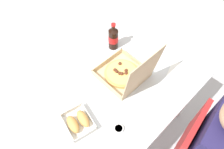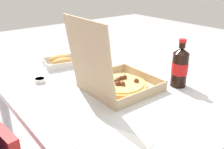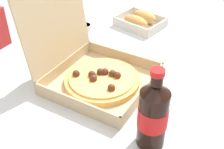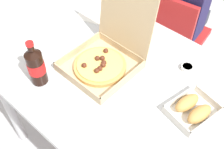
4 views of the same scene
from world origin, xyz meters
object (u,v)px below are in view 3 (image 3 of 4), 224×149
(bread_side_box, at_px, (140,20))
(dipping_sauce_cup, at_px, (85,27))
(pizza_box_open, at_px, (93,69))
(cola_bottle, at_px, (153,115))

(bread_side_box, bearing_deg, dipping_sauce_cup, 126.76)
(pizza_box_open, xyz_separation_m, dipping_sauce_cup, (0.30, 0.23, -0.04))
(dipping_sauce_cup, bearing_deg, bread_side_box, -53.24)
(cola_bottle, xyz_separation_m, dipping_sauce_cup, (0.44, 0.49, -0.08))
(pizza_box_open, xyz_separation_m, cola_bottle, (-0.15, -0.26, 0.04))
(dipping_sauce_cup, bearing_deg, cola_bottle, -131.90)
(cola_bottle, height_order, dipping_sauce_cup, cola_bottle)
(bread_side_box, bearing_deg, pizza_box_open, -174.87)
(pizza_box_open, bearing_deg, bread_side_box, 5.13)
(cola_bottle, distance_m, dipping_sauce_cup, 0.67)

